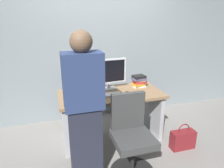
% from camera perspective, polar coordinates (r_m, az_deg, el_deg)
% --- Properties ---
extents(ground_plane, '(9.00, 9.00, 0.00)m').
position_cam_1_polar(ground_plane, '(3.21, -0.26, -14.62)').
color(ground_plane, gray).
extents(wall_back, '(6.40, 0.10, 3.00)m').
position_cam_1_polar(wall_back, '(3.50, -4.25, 14.26)').
color(wall_back, gray).
rests_on(wall_back, ground).
extents(desk, '(1.47, 0.70, 0.72)m').
position_cam_1_polar(desk, '(2.97, -0.28, -6.48)').
color(desk, '#93704C').
rests_on(desk, ground).
extents(office_chair, '(0.52, 0.52, 0.94)m').
position_cam_1_polar(office_chair, '(2.40, 5.46, -15.12)').
color(office_chair, black).
rests_on(office_chair, ground).
extents(person_at_desk, '(0.40, 0.24, 1.64)m').
position_cam_1_polar(person_at_desk, '(2.15, -7.83, -6.82)').
color(person_at_desk, '#262838').
rests_on(person_at_desk, ground).
extents(monitor, '(0.54, 0.16, 0.46)m').
position_cam_1_polar(monitor, '(2.96, -0.97, 3.28)').
color(monitor, silver).
rests_on(monitor, desk).
extents(keyboard, '(0.43, 0.14, 0.02)m').
position_cam_1_polar(keyboard, '(2.78, -1.72, -3.14)').
color(keyboard, white).
rests_on(keyboard, desk).
extents(mouse, '(0.06, 0.10, 0.03)m').
position_cam_1_polar(mouse, '(2.85, 4.43, -2.48)').
color(mouse, black).
rests_on(mouse, desk).
extents(cup_near_keyboard, '(0.07, 0.07, 0.10)m').
position_cam_1_polar(cup_near_keyboard, '(2.70, -9.34, -3.22)').
color(cup_near_keyboard, '#D84C3F').
rests_on(cup_near_keyboard, desk).
extents(book_stack, '(0.22, 0.17, 0.18)m').
position_cam_1_polar(book_stack, '(3.13, 7.63, 0.90)').
color(book_stack, white).
rests_on(book_stack, desk).
extents(cell_phone, '(0.09, 0.15, 0.01)m').
position_cam_1_polar(cell_phone, '(2.89, 8.30, -2.63)').
color(cell_phone, black).
rests_on(cell_phone, desk).
extents(handbag, '(0.34, 0.14, 0.38)m').
position_cam_1_polar(handbag, '(3.07, 19.27, -14.49)').
color(handbag, maroon).
rests_on(handbag, ground).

